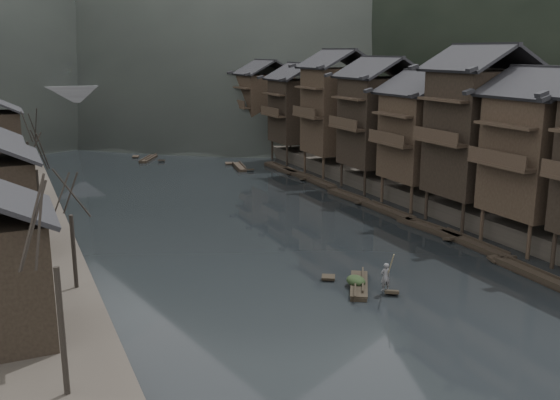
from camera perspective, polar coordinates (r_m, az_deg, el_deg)
water at (r=42.28m, az=4.54°, el=-6.56°), size 300.00×300.00×0.00m
right_bank at (r=93.34m, az=11.73°, el=4.88°), size 40.00×200.00×1.80m
stilt_houses at (r=65.12m, az=10.17°, el=8.25°), size 9.00×67.60×15.28m
bare_trees at (r=43.17m, az=-20.77°, el=1.96°), size 3.88×44.45×7.76m
moored_sampans at (r=60.18m, az=8.12°, el=-0.34°), size 2.16×49.30×0.47m
midriver_boats at (r=82.43m, az=-7.97°, el=3.42°), size 11.95×16.41×0.45m
stone_bridge at (r=108.87m, az=-14.03°, el=8.20°), size 40.00×6.00×9.00m
hero_sampan at (r=39.70m, az=7.24°, el=-7.68°), size 3.35×4.72×0.44m
cargo_heap at (r=39.60m, az=6.96°, el=-6.86°), size 1.10×1.45×0.66m
boatman at (r=38.60m, az=9.62°, el=-6.62°), size 0.68×0.48×1.77m
bamboo_pole at (r=37.91m, az=10.02°, el=-2.91°), size 1.20×2.69×3.37m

